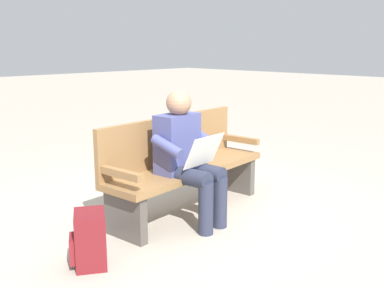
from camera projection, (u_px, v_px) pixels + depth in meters
The scene contains 4 objects.
ground_plane at pixel (188, 211), 4.32m from camera, with size 40.00×40.00×0.00m, color #A89E8E.
bench_near at pixel (182, 164), 4.26m from camera, with size 1.84×0.64×0.90m.
person_seated at pixel (187, 154), 3.93m from camera, with size 0.60×0.60×1.18m.
backpack at pixel (89, 240), 3.22m from camera, with size 0.34×0.35×0.40m.
Camera 1 is at (2.89, 2.88, 1.55)m, focal length 42.26 mm.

